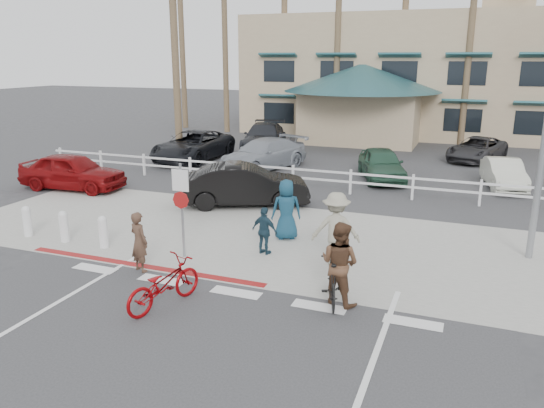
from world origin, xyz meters
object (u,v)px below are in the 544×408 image
at_px(sign_post, 182,206).
at_px(car_red_compact, 72,171).
at_px(bike_red, 164,284).
at_px(bike_black, 332,281).
at_px(car_white_sedan, 245,185).

distance_m(sign_post, car_red_compact, 9.60).
height_order(bike_red, bike_black, bike_red).
bearing_deg(car_red_compact, bike_black, -120.63).
height_order(sign_post, car_red_compact, sign_post).
height_order(bike_red, car_white_sedan, car_white_sedan).
relative_size(sign_post, car_white_sedan, 0.62).
distance_m(car_white_sedan, car_red_compact, 7.59).
relative_size(bike_black, car_red_compact, 0.39).
bearing_deg(bike_black, car_white_sedan, -70.47).
xyz_separation_m(bike_black, car_white_sedan, (-5.04, 6.59, 0.25)).
height_order(sign_post, car_white_sedan, sign_post).
bearing_deg(sign_post, car_white_sedan, 95.90).
bearing_deg(car_red_compact, sign_post, -125.94).
height_order(sign_post, bike_red, sign_post).
height_order(sign_post, bike_black, sign_post).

